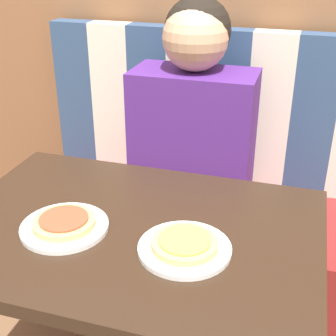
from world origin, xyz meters
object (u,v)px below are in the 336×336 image
person (194,111)px  pizza_right (185,243)px  plate_left (65,227)px  plate_right (185,249)px  pizza_left (64,222)px

person → pizza_right: size_ratio=4.96×
plate_left → pizza_right: bearing=0.0°
plate_right → pizza_right: 0.02m
plate_right → pizza_left: bearing=180.0°
person → plate_right: (0.15, -0.68, -0.08)m
plate_left → pizza_right: size_ratio=1.40×
plate_right → pizza_left: 0.30m
pizza_right → person: bearing=102.5°
plate_left → pizza_left: (0.00, 0.00, 0.02)m
plate_left → pizza_left: 0.02m
pizza_right → pizza_left: bearing=180.0°
plate_right → pizza_right: (0.00, 0.00, 0.02)m
pizza_left → pizza_right: bearing=0.0°
plate_left → pizza_right: 0.30m
plate_right → pizza_left: pizza_left is taller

